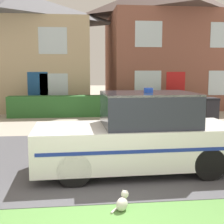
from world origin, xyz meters
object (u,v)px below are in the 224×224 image
Objects in this scene: house_right at (168,42)px; wheelie_bin at (209,110)px; police_car at (139,136)px; house_left at (18,49)px; cat at (122,202)px.

house_right reaches higher than wheelie_bin.
police_car is 13.53m from house_left.
cat is at bearing -109.00° from house_right.
police_car is 4.11× the size of wheelie_bin.
police_car is at bearing 15.75° from cat.
house_left is at bearing 50.38° from cat.
house_left is 1.11× the size of house_right.
house_left reaches higher than cat.
cat is 0.31× the size of wheelie_bin.
police_car is 0.51× the size of house_left.
wheelie_bin is (4.80, 7.69, 0.41)m from cat.
cat is at bearing -123.86° from wheelie_bin.
house_left is 8.00× the size of wheelie_bin.
house_right reaches higher than police_car.
wheelie_bin is at bearing -36.65° from house_left.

